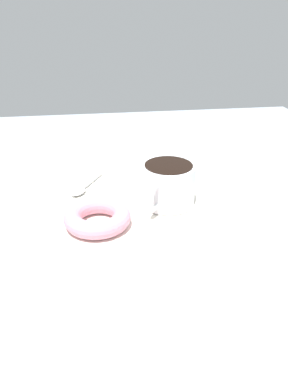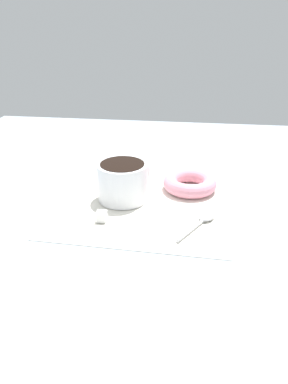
{
  "view_description": "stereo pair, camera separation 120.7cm",
  "coord_description": "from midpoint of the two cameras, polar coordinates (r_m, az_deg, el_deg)",
  "views": [
    {
      "loc": [
        59.55,
        -5.35,
        32.42
      ],
      "look_at": [
        1.4,
        2.95,
        2.3
      ],
      "focal_mm": 35.0,
      "sensor_mm": 36.0,
      "label": 1
    },
    {
      "loc": [
        -61.17,
        -5.45,
        32.9
      ],
      "look_at": [
        1.4,
        2.95,
        2.3
      ],
      "focal_mm": 35.0,
      "sensor_mm": 36.0,
      "label": 2
    }
  ],
  "objects": [
    {
      "name": "ground_plane",
      "position": [
        0.34,
        19.6,
        -61.5
      ],
      "size": [
        120.0,
        120.0,
        2.0
      ],
      "primitive_type": "cube",
      "color": "#99A8B7"
    },
    {
      "name": "napkin",
      "position": [
        0.34,
        31.62,
        -60.88
      ],
      "size": [
        33.11,
        33.11,
        0.3
      ],
      "primitive_type": "cube",
      "rotation": [
        0.0,
        0.0,
        -0.04
      ],
      "color": "white",
      "rests_on": "ground_plane"
    },
    {
      "name": "coffee_cup",
      "position": [
        0.31,
        46.78,
        -56.12
      ],
      "size": [
        11.23,
        9.46,
        7.24
      ],
      "color": "white",
      "rests_on": "napkin"
    },
    {
      "name": "donut",
      "position": [
        0.32,
        10.17,
        -78.29
      ],
      "size": [
        10.71,
        10.71,
        2.83
      ],
      "primitive_type": "torus",
      "color": "pink",
      "rests_on": "napkin"
    },
    {
      "name": "spoon",
      "position": [
        0.32,
        -10.36,
        -56.19
      ],
      "size": [
        10.46,
        6.87,
        0.9
      ],
      "color": "silver",
      "rests_on": "napkin"
    },
    {
      "name": "sugar_cube",
      "position": [
        0.35,
        32.51,
        -43.92
      ],
      "size": [
        1.71,
        1.71,
        1.71
      ],
      "primitive_type": "cube",
      "color": "white",
      "rests_on": "napkin"
    }
  ]
}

